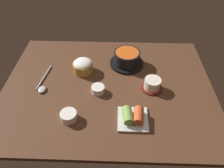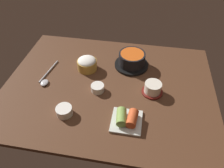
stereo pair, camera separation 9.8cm
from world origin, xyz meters
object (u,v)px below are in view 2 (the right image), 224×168
(rice_bowl, at_px, (87,64))
(kimchi_plate, at_px, (127,119))
(tea_cup_with_saucer, at_px, (153,88))
(banchan_cup_center, at_px, (98,88))
(spoon, at_px, (46,78))
(side_bowl_near, at_px, (64,111))
(stone_pot, at_px, (132,60))

(rice_bowl, xyz_separation_m, kimchi_plate, (0.24, -0.30, -0.02))
(tea_cup_with_saucer, distance_m, banchan_cup_center, 0.25)
(tea_cup_with_saucer, bearing_deg, kimchi_plate, -117.36)
(rice_bowl, relative_size, banchan_cup_center, 1.64)
(tea_cup_with_saucer, bearing_deg, spoon, 179.95)
(side_bowl_near, distance_m, spoon, 0.25)
(stone_pot, xyz_separation_m, tea_cup_with_saucer, (0.12, -0.18, -0.01))
(banchan_cup_center, height_order, spoon, banchan_cup_center)
(kimchi_plate, bearing_deg, spoon, 156.19)
(rice_bowl, distance_m, side_bowl_near, 0.30)
(stone_pot, bearing_deg, rice_bowl, -163.41)
(rice_bowl, relative_size, kimchi_plate, 0.81)
(rice_bowl, bearing_deg, tea_cup_with_saucer, -18.72)
(rice_bowl, xyz_separation_m, side_bowl_near, (-0.02, -0.30, -0.02))
(stone_pot, distance_m, side_bowl_near, 0.44)
(rice_bowl, height_order, tea_cup_with_saucer, rice_bowl)
(tea_cup_with_saucer, distance_m, spoon, 0.52)
(stone_pot, xyz_separation_m, spoon, (-0.40, -0.18, -0.03))
(banchan_cup_center, xyz_separation_m, spoon, (-0.27, 0.03, -0.01))
(kimchi_plate, bearing_deg, side_bowl_near, -179.42)
(spoon, bearing_deg, banchan_cup_center, -6.57)
(side_bowl_near, bearing_deg, kimchi_plate, 0.58)
(rice_bowl, distance_m, spoon, 0.22)
(banchan_cup_center, distance_m, spoon, 0.27)
(stone_pot, height_order, spoon, stone_pot)
(rice_bowl, distance_m, banchan_cup_center, 0.17)
(banchan_cup_center, relative_size, spoon, 0.31)
(banchan_cup_center, height_order, kimchi_plate, kimchi_plate)
(tea_cup_with_saucer, bearing_deg, banchan_cup_center, -173.09)
(stone_pot, distance_m, rice_bowl, 0.23)
(side_bowl_near, relative_size, spoon, 0.34)
(banchan_cup_center, distance_m, side_bowl_near, 0.19)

